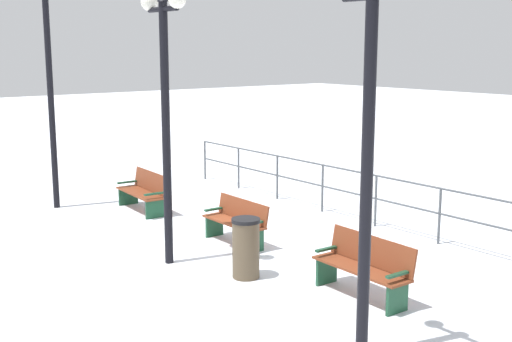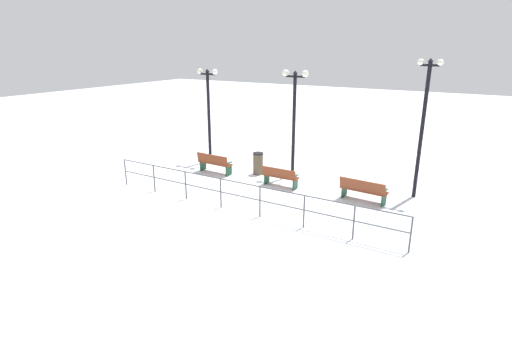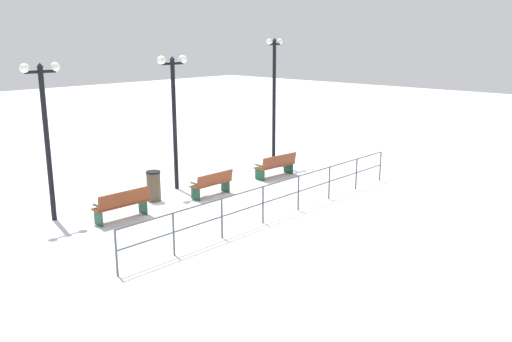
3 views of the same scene
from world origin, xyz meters
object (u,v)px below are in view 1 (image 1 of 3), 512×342
object	(u,v)px
lamppost_far	(369,118)
bench_nearest	(145,191)
lamppost_middle	(165,85)
trash_bin	(246,248)
lamppost_near	(49,73)
bench_second	(237,221)
bench_third	(364,266)

from	to	relation	value
lamppost_far	bench_nearest	bearing A→B (deg)	-100.36
bench_nearest	lamppost_middle	distance (m)	4.63
trash_bin	lamppost_near	bearing A→B (deg)	-84.73
bench_nearest	trash_bin	bearing A→B (deg)	84.36
bench_nearest	lamppost_middle	bearing A→B (deg)	71.85
bench_second	lamppost_middle	distance (m)	3.06
bench_second	lamppost_far	world-z (taller)	lamppost_far
bench_nearest	lamppost_far	distance (m)	8.50
lamppost_far	trash_bin	xyz separation A→B (m)	(-0.60, -3.07, -2.38)
bench_second	lamppost_near	size ratio (longest dim) A/B	0.30
bench_second	trash_bin	bearing A→B (deg)	58.82
bench_second	trash_bin	xyz separation A→B (m)	(1.00, 1.60, 0.05)
bench_nearest	bench_third	distance (m)	6.68
bench_third	lamppost_middle	distance (m)	4.31
lamppost_middle	trash_bin	world-z (taller)	lamppost_middle
bench_second	lamppost_far	xyz separation A→B (m)	(1.59, 4.68, 2.43)
lamppost_middle	lamppost_far	distance (m)	4.48
lamppost_near	lamppost_middle	distance (m)	5.06
lamppost_near	trash_bin	bearing A→B (deg)	95.27
bench_nearest	lamppost_near	xyz separation A→B (m)	(1.46, -1.53, 2.64)
lamppost_middle	lamppost_far	world-z (taller)	lamppost_middle
bench_nearest	lamppost_middle	world-z (taller)	lamppost_middle
bench_second	lamppost_middle	world-z (taller)	lamppost_middle
bench_second	bench_nearest	bearing A→B (deg)	-87.06
lamppost_middle	lamppost_near	bearing A→B (deg)	-90.00
lamppost_middle	trash_bin	size ratio (longest dim) A/B	4.63
bench_nearest	lamppost_near	bearing A→B (deg)	-41.86
bench_second	bench_third	world-z (taller)	bench_third
bench_second	lamppost_far	bearing A→B (deg)	71.91
bench_third	trash_bin	xyz separation A→B (m)	(0.87, -1.74, 0.01)
lamppost_middle	bench_second	bearing A→B (deg)	-172.73
bench_second	bench_third	xyz separation A→B (m)	(0.12, 3.34, 0.04)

